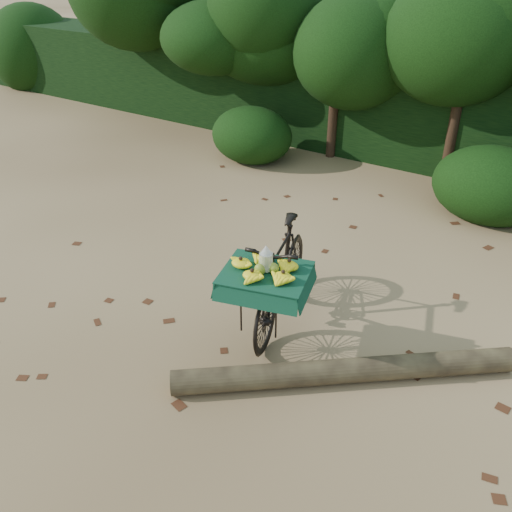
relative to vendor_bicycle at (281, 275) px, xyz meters
The scene contains 7 objects.
ground 0.65m from the vendor_bicycle, 147.47° to the right, with size 80.00×80.00×0.00m, color tan.
vendor_bicycle is the anchor object (origin of this frame).
fallen_log 1.28m from the vendor_bicycle, 25.28° to the right, with size 0.25×0.25×3.42m, color brown.
hedge_backdrop 6.17m from the vendor_bicycle, 91.98° to the left, with size 26.00×1.80×1.80m, color black.
tree_row 5.61m from the vendor_bicycle, 99.14° to the left, with size 14.50×2.00×4.00m, color black, non-canonical shape.
bush_clumps 4.18m from the vendor_bicycle, 86.06° to the left, with size 8.80×1.70×0.90m, color black, non-canonical shape.
leaf_litter 0.82m from the vendor_bicycle, 112.51° to the left, with size 7.00×7.30×0.01m, color #452312, non-canonical shape.
Camera 1 is at (2.79, -4.21, 3.79)m, focal length 38.00 mm.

